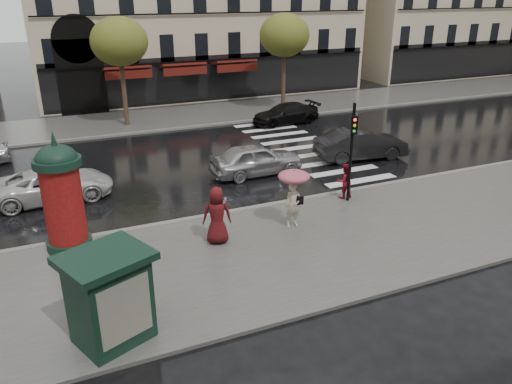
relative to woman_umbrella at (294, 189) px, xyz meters
name	(u,v)px	position (x,y,z in m)	size (l,w,h in m)	color
ground	(282,244)	(-0.86, -0.89, -1.55)	(160.00, 160.00, 0.00)	black
near_sidewalk	(289,248)	(-0.86, -1.39, -1.49)	(90.00, 7.00, 0.12)	#474744
far_sidewalk	(155,119)	(-0.86, 18.11, -1.49)	(90.00, 6.00, 0.12)	#474744
near_kerb	(248,209)	(-0.86, 2.11, -1.48)	(90.00, 0.25, 0.14)	slate
far_kerb	(166,130)	(-0.86, 15.11, -1.48)	(90.00, 0.25, 0.14)	slate
zebra_crossing	(302,147)	(5.14, 8.71, -1.55)	(3.60, 11.75, 0.01)	silver
tree_far_left	(119,42)	(-2.86, 17.11, 3.62)	(3.40, 3.40, 6.64)	#38281C
tree_far_right	(284,35)	(8.14, 17.11, 3.62)	(3.40, 3.40, 6.64)	#38281C
woman_umbrella	(294,189)	(0.00, 0.00, 0.00)	(1.13, 1.13, 2.17)	beige
woman_red	(344,181)	(3.14, 1.51, -0.70)	(0.71, 0.55, 1.46)	maroon
man_burgundy	(217,215)	(-2.92, -0.11, -0.44)	(0.97, 0.63, 1.99)	#4D0F12
morris_column	(62,194)	(-7.54, 1.51, 0.48)	(1.49, 1.49, 4.00)	black
traffic_light	(352,144)	(3.11, 1.12, 0.99)	(0.30, 0.39, 3.99)	black
newsstand	(110,297)	(-6.93, -3.85, -0.23)	(2.42, 2.25, 2.34)	black
car_silver	(256,159)	(1.10, 5.79, -0.81)	(1.76, 4.36, 1.49)	#BCBDC2
car_darkgrey	(361,144)	(6.94, 5.78, -0.78)	(1.64, 4.70, 1.55)	black
car_white	(54,185)	(-7.74, 6.35, -0.90)	(2.17, 4.70, 1.31)	silver
car_black	(286,114)	(6.66, 13.78, -0.91)	(1.80, 4.44, 1.29)	black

